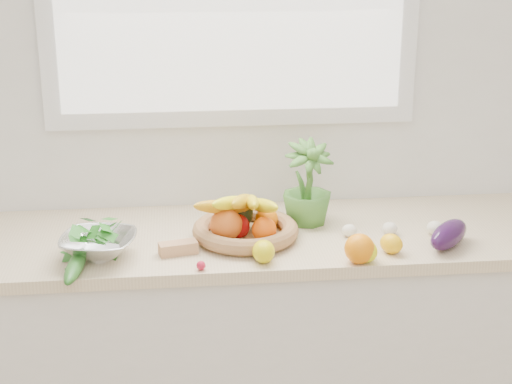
{
  "coord_description": "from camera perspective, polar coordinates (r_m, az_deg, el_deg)",
  "views": [
    {
      "loc": [
        -0.21,
        -0.47,
        1.87
      ],
      "look_at": [
        0.05,
        1.93,
        1.05
      ],
      "focal_mm": 55.0,
      "sensor_mm": 36.0,
      "label": 1
    }
  ],
  "objects": [
    {
      "name": "garlic_b",
      "position": [
        2.66,
        12.89,
        -2.56
      ],
      "size": [
        0.07,
        0.07,
        0.05
      ],
      "primitive_type": "ellipsoid",
      "rotation": [
        0.0,
        0.0,
        0.4
      ],
      "color": "white",
      "rests_on": "countertop"
    },
    {
      "name": "orange_loose",
      "position": [
        2.4,
        7.54,
        -4.11
      ],
      "size": [
        0.09,
        0.09,
        0.09
      ],
      "primitive_type": "sphere",
      "rotation": [
        0.0,
        0.0,
        -0.0
      ],
      "color": "orange",
      "rests_on": "countertop"
    },
    {
      "name": "back_wall",
      "position": [
        2.78,
        -1.76,
        7.96
      ],
      "size": [
        4.5,
        0.02,
        2.7
      ],
      "primitive_type": "cube",
      "color": "white",
      "rests_on": "ground"
    },
    {
      "name": "lemon_a",
      "position": [
        2.41,
        7.94,
        -4.24
      ],
      "size": [
        0.1,
        0.11,
        0.07
      ],
      "primitive_type": "ellipsoid",
      "rotation": [
        0.0,
        0.0,
        0.35
      ],
      "color": "#F0F10D",
      "rests_on": "countertop"
    },
    {
      "name": "fruit_basket",
      "position": [
        2.55,
        -0.85,
        -2.35
      ],
      "size": [
        0.45,
        0.45,
        0.18
      ],
      "color": "#AB864C",
      "rests_on": "countertop"
    },
    {
      "name": "ginger",
      "position": [
        2.46,
        -5.68,
        -4.08
      ],
      "size": [
        0.13,
        0.07,
        0.04
      ],
      "primitive_type": "cube",
      "rotation": [
        0.0,
        0.0,
        0.22
      ],
      "color": "tan",
      "rests_on": "countertop"
    },
    {
      "name": "apple",
      "position": [
        2.56,
        -1.36,
        -2.53
      ],
      "size": [
        0.11,
        0.11,
        0.08
      ],
      "primitive_type": "sphere",
      "rotation": [
        0.0,
        0.0,
        -0.38
      ],
      "color": "#AD0E0D",
      "rests_on": "countertop"
    },
    {
      "name": "radish",
      "position": [
        2.35,
        -4.02,
        -5.35
      ],
      "size": [
        0.03,
        0.03,
        0.03
      ],
      "primitive_type": "sphere",
      "rotation": [
        0.0,
        0.0,
        -0.02
      ],
      "color": "red",
      "rests_on": "countertop"
    },
    {
      "name": "garlic_c",
      "position": [
        2.6,
        6.81,
        -2.79
      ],
      "size": [
        0.05,
        0.05,
        0.04
      ],
      "primitive_type": "ellipsoid",
      "rotation": [
        0.0,
        0.0,
        0.01
      ],
      "color": "white",
      "rests_on": "countertop"
    },
    {
      "name": "potted_herb",
      "position": [
        2.67,
        3.76,
        0.49
      ],
      "size": [
        0.21,
        0.21,
        0.31
      ],
      "primitive_type": "imported",
      "rotation": [
        0.0,
        0.0,
        0.26
      ],
      "color": "#437B2D",
      "rests_on": "countertop"
    },
    {
      "name": "garlic_a",
      "position": [
        2.63,
        9.7,
        -2.64
      ],
      "size": [
        0.06,
        0.06,
        0.04
      ],
      "primitive_type": "ellipsoid",
      "rotation": [
        0.0,
        0.0,
        0.34
      ],
      "color": "white",
      "rests_on": "countertop"
    },
    {
      "name": "cucumber",
      "position": [
        2.37,
        -13.0,
        -5.27
      ],
      "size": [
        0.07,
        0.25,
        0.05
      ],
      "primitive_type": "ellipsoid",
      "rotation": [
        0.0,
        0.0,
        -0.09
      ],
      "color": "#1E5C1B",
      "rests_on": "countertop"
    },
    {
      "name": "colander_with_spinach",
      "position": [
        2.45,
        -11.4,
        -3.41
      ],
      "size": [
        0.26,
        0.26,
        0.12
      ],
      "color": "white",
      "rests_on": "countertop"
    },
    {
      "name": "eggplant",
      "position": [
        2.57,
        13.84,
        -3.01
      ],
      "size": [
        0.2,
        0.21,
        0.08
      ],
      "primitive_type": "ellipsoid",
      "rotation": [
        0.0,
        0.0,
        -0.75
      ],
      "color": "#2B0F37",
      "rests_on": "countertop"
    },
    {
      "name": "lemon_b",
      "position": [
        2.39,
        0.56,
        -4.34
      ],
      "size": [
        0.07,
        0.09,
        0.07
      ],
      "primitive_type": "ellipsoid",
      "rotation": [
        0.0,
        0.0,
        -0.05
      ],
      "color": "yellow",
      "rests_on": "countertop"
    },
    {
      "name": "counter_cabinet",
      "position": [
        2.82,
        -1.08,
        -11.9
      ],
      "size": [
        2.2,
        0.58,
        0.86
      ],
      "primitive_type": "cube",
      "color": "silver",
      "rests_on": "ground"
    },
    {
      "name": "countertop",
      "position": [
        2.62,
        -1.14,
        -3.42
      ],
      "size": [
        2.24,
        0.62,
        0.04
      ],
      "primitive_type": "cube",
      "color": "beige",
      "rests_on": "counter_cabinet"
    },
    {
      "name": "lemon_c",
      "position": [
        2.49,
        9.82,
        -3.72
      ],
      "size": [
        0.09,
        0.1,
        0.06
      ],
      "primitive_type": "ellipsoid",
      "rotation": [
        0.0,
        0.0,
        0.56
      ],
      "color": "#FFB50D",
      "rests_on": "countertop"
    }
  ]
}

